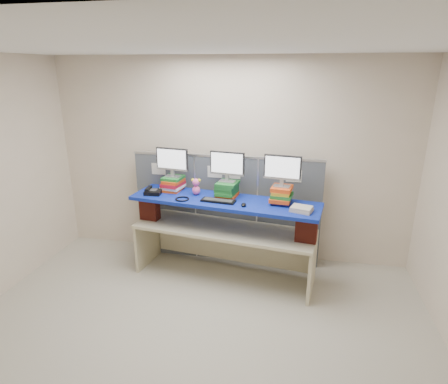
% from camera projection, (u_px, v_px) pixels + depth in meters
% --- Properties ---
extents(room, '(5.00, 4.00, 2.80)m').
position_uv_depth(room, '(188.00, 213.00, 3.35)').
color(room, beige).
rests_on(room, ground).
extents(cubicle_partition, '(2.60, 0.06, 1.53)m').
position_uv_depth(cubicle_partition, '(226.00, 209.00, 5.20)').
color(cubicle_partition, '#474C53').
rests_on(cubicle_partition, ground).
extents(desk, '(2.37, 0.98, 0.70)m').
position_uv_depth(desk, '(224.00, 238.00, 4.80)').
color(desk, beige).
rests_on(desk, ground).
extents(brick_pier_left, '(0.26, 0.17, 0.34)m').
position_uv_depth(brick_pier_left, '(150.00, 207.00, 4.98)').
color(brick_pier_left, maroon).
rests_on(brick_pier_left, desk).
extents(brick_pier_right, '(0.26, 0.17, 0.34)m').
position_uv_depth(brick_pier_right, '(307.00, 228.00, 4.34)').
color(brick_pier_right, maroon).
rests_on(brick_pier_right, desk).
extents(blue_board, '(2.43, 0.91, 0.04)m').
position_uv_depth(blue_board, '(224.00, 201.00, 4.64)').
color(blue_board, navy).
rests_on(blue_board, brick_pier_left).
extents(book_stack_left, '(0.29, 0.34, 0.19)m').
position_uv_depth(book_stack_left, '(173.00, 184.00, 4.95)').
color(book_stack_left, '#D94714').
rests_on(book_stack_left, blue_board).
extents(book_stack_center, '(0.30, 0.33, 0.20)m').
position_uv_depth(book_stack_center, '(227.00, 189.00, 4.71)').
color(book_stack_center, '#D94714').
rests_on(book_stack_center, blue_board).
extents(book_stack_right, '(0.29, 0.32, 0.21)m').
position_uv_depth(book_stack_right, '(281.00, 195.00, 4.50)').
color(book_stack_right, '#101249').
rests_on(book_stack_right, blue_board).
extents(monitor_left, '(0.44, 0.15, 0.38)m').
position_uv_depth(monitor_left, '(172.00, 161.00, 4.85)').
color(monitor_left, '#A0A0A5').
rests_on(monitor_left, book_stack_left).
extents(monitor_center, '(0.44, 0.15, 0.38)m').
position_uv_depth(monitor_center, '(227.00, 165.00, 4.61)').
color(monitor_center, '#A0A0A5').
rests_on(monitor_center, book_stack_center).
extents(monitor_right, '(0.44, 0.15, 0.38)m').
position_uv_depth(monitor_right, '(282.00, 169.00, 4.39)').
color(monitor_right, '#A0A0A5').
rests_on(monitor_right, book_stack_right).
extents(keyboard, '(0.43, 0.19, 0.03)m').
position_uv_depth(keyboard, '(218.00, 201.00, 4.56)').
color(keyboard, black).
rests_on(keyboard, blue_board).
extents(mouse, '(0.06, 0.11, 0.03)m').
position_uv_depth(mouse, '(244.00, 205.00, 4.42)').
color(mouse, black).
rests_on(mouse, blue_board).
extents(desk_phone, '(0.22, 0.20, 0.09)m').
position_uv_depth(desk_phone, '(153.00, 192.00, 4.83)').
color(desk_phone, black).
rests_on(desk_phone, blue_board).
extents(headset, '(0.18, 0.18, 0.02)m').
position_uv_depth(headset, '(182.00, 199.00, 4.63)').
color(headset, black).
rests_on(headset, blue_board).
extents(plush_toy, '(0.13, 0.09, 0.22)m').
position_uv_depth(plush_toy, '(196.00, 186.00, 4.78)').
color(plush_toy, pink).
rests_on(plush_toy, blue_board).
extents(binder_stack, '(0.28, 0.25, 0.06)m').
position_uv_depth(binder_stack, '(302.00, 209.00, 4.25)').
color(binder_stack, beige).
rests_on(binder_stack, blue_board).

